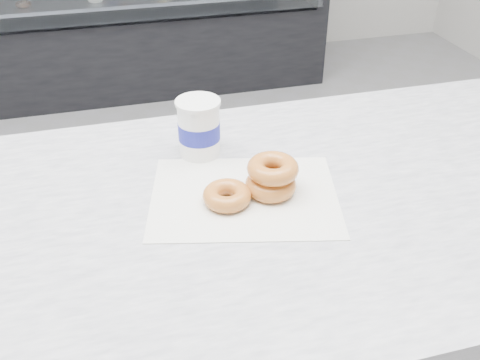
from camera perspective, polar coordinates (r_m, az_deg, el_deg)
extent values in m
plane|color=gray|center=(2.00, -4.39, -13.45)|extent=(5.00, 5.00, 0.00)
cube|color=silver|center=(0.97, 0.37, -3.54)|extent=(3.06, 0.76, 0.04)
cube|color=black|center=(3.66, -11.25, 13.82)|extent=(2.40, 0.70, 0.50)
cube|color=silver|center=(0.98, 0.46, -1.70)|extent=(0.39, 0.33, 0.00)
torus|color=#C27B35|center=(0.95, -1.40, -1.66)|extent=(0.11, 0.11, 0.03)
torus|color=#C27B35|center=(0.98, 3.29, -0.51)|extent=(0.09, 0.09, 0.03)
torus|color=#C27B35|center=(0.97, 3.53, 1.24)|extent=(0.13, 0.13, 0.03)
cylinder|color=white|center=(1.08, -4.39, 5.56)|extent=(0.10, 0.10, 0.12)
cylinder|color=white|center=(1.05, -4.53, 8.28)|extent=(0.09, 0.09, 0.01)
cylinder|color=navy|center=(1.08, -4.38, 5.31)|extent=(0.10, 0.10, 0.04)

